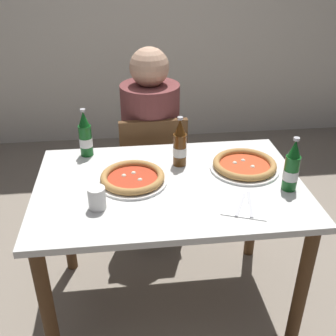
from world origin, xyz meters
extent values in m
plane|color=gray|center=(0.00, 0.00, 0.00)|extent=(8.00, 8.00, 0.00)
cube|color=silver|center=(0.00, 0.00, 0.73)|extent=(1.20, 0.80, 0.03)
cylinder|color=brown|center=(-0.54, -0.34, 0.36)|extent=(0.06, 0.06, 0.72)
cylinder|color=brown|center=(0.54, -0.34, 0.36)|extent=(0.06, 0.06, 0.72)
cylinder|color=brown|center=(-0.54, 0.34, 0.36)|extent=(0.06, 0.06, 0.72)
cylinder|color=brown|center=(0.54, 0.34, 0.36)|extent=(0.06, 0.06, 0.72)
cube|color=brown|center=(-0.03, 0.68, 0.43)|extent=(0.41, 0.41, 0.04)
cube|color=brown|center=(-0.03, 0.50, 0.65)|extent=(0.38, 0.04, 0.40)
cylinder|color=brown|center=(0.13, 0.85, 0.21)|extent=(0.04, 0.04, 0.41)
cylinder|color=brown|center=(-0.21, 0.85, 0.21)|extent=(0.04, 0.04, 0.41)
cylinder|color=brown|center=(0.14, 0.51, 0.21)|extent=(0.04, 0.04, 0.41)
cylinder|color=brown|center=(-0.20, 0.51, 0.21)|extent=(0.04, 0.04, 0.41)
cube|color=#2D3342|center=(-0.03, 0.66, 0.23)|extent=(0.32, 0.28, 0.45)
cylinder|color=brown|center=(-0.03, 0.66, 0.73)|extent=(0.34, 0.34, 0.55)
sphere|color=tan|center=(-0.03, 0.66, 1.10)|extent=(0.22, 0.22, 0.22)
cylinder|color=white|center=(0.37, 0.09, 0.76)|extent=(0.33, 0.33, 0.01)
cylinder|color=#CC4723|center=(0.37, 0.09, 0.77)|extent=(0.24, 0.24, 0.01)
torus|color=#B78447|center=(0.37, 0.09, 0.78)|extent=(0.30, 0.30, 0.03)
sphere|color=silver|center=(0.33, 0.11, 0.77)|extent=(0.02, 0.02, 0.02)
sphere|color=silver|center=(0.40, 0.07, 0.77)|extent=(0.02, 0.02, 0.02)
sphere|color=silver|center=(0.38, 0.13, 0.77)|extent=(0.02, 0.02, 0.02)
cylinder|color=white|center=(-0.16, 0.03, 0.76)|extent=(0.31, 0.31, 0.01)
cylinder|color=#BC381E|center=(-0.16, 0.03, 0.77)|extent=(0.23, 0.23, 0.01)
torus|color=#B78447|center=(-0.16, 0.03, 0.78)|extent=(0.29, 0.29, 0.03)
sphere|color=silver|center=(-0.20, 0.05, 0.77)|extent=(0.02, 0.02, 0.02)
sphere|color=silver|center=(-0.13, 0.01, 0.77)|extent=(0.02, 0.02, 0.02)
sphere|color=silver|center=(-0.16, 0.07, 0.77)|extent=(0.02, 0.02, 0.02)
cylinder|color=#14591E|center=(-0.38, 0.33, 0.83)|extent=(0.06, 0.06, 0.16)
cone|color=#14591E|center=(-0.38, 0.33, 0.95)|extent=(0.05, 0.05, 0.07)
cylinder|color=#B7B7BC|center=(-0.38, 0.33, 0.99)|extent=(0.03, 0.03, 0.01)
cylinder|color=white|center=(-0.38, 0.33, 0.82)|extent=(0.07, 0.07, 0.04)
cylinder|color=#14591E|center=(0.51, -0.11, 0.83)|extent=(0.06, 0.06, 0.16)
cone|color=#14591E|center=(0.51, -0.11, 0.95)|extent=(0.05, 0.05, 0.07)
cylinder|color=#B7B7BC|center=(0.51, -0.11, 0.99)|extent=(0.03, 0.03, 0.01)
cylinder|color=white|center=(0.51, -0.11, 0.82)|extent=(0.07, 0.07, 0.04)
cylinder|color=#512D0F|center=(0.07, 0.17, 0.83)|extent=(0.06, 0.06, 0.16)
cone|color=#512D0F|center=(0.07, 0.17, 0.95)|extent=(0.05, 0.05, 0.07)
cylinder|color=#B7B7BC|center=(0.07, 0.17, 0.99)|extent=(0.03, 0.03, 0.01)
cylinder|color=white|center=(0.07, 0.17, 0.82)|extent=(0.07, 0.07, 0.04)
cube|color=white|center=(0.29, -0.21, 0.75)|extent=(0.23, 0.23, 0.00)
cube|color=silver|center=(0.31, -0.21, 0.76)|extent=(0.05, 0.19, 0.00)
cube|color=silver|center=(0.27, -0.21, 0.76)|extent=(0.09, 0.16, 0.00)
cylinder|color=white|center=(-0.31, -0.16, 0.80)|extent=(0.07, 0.07, 0.09)
camera|label=1|loc=(-0.19, -1.55, 1.70)|focal=43.37mm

